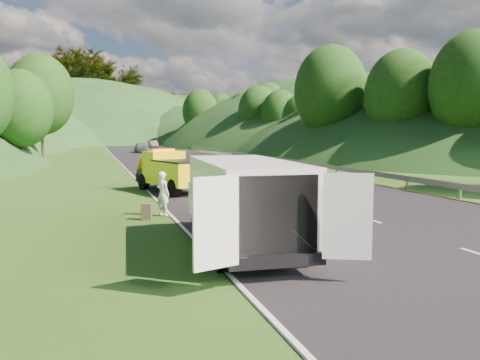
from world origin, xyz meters
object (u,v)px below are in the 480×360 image
object	(u,v)px
white_van	(243,199)
passing_suv	(271,181)
tow_truck	(172,171)
spare_tire	(343,255)
child	(215,216)
worker	(292,244)
woman	(163,216)
suitcase	(146,212)

from	to	relation	value
white_van	passing_suv	size ratio (longest dim) A/B	1.32
tow_truck	spare_tire	bearing A→B (deg)	-99.18
child	passing_suv	xyz separation A→B (m)	(6.71, 11.01, 0.00)
child	worker	world-z (taller)	worker
white_van	worker	size ratio (longest dim) A/B	4.13
worker	spare_tire	world-z (taller)	worker
tow_truck	spare_tire	xyz separation A→B (m)	(2.14, -14.31, -1.13)
child	spare_tire	bearing A→B (deg)	-62.54
child	spare_tire	distance (m)	6.83
woman	suitcase	bearing A→B (deg)	98.06
woman	child	distance (m)	2.03
suitcase	passing_suv	size ratio (longest dim) A/B	0.11
tow_truck	passing_suv	size ratio (longest dim) A/B	1.05
child	spare_tire	xyz separation A→B (m)	(1.78, -6.59, 0.00)
white_van	child	xyz separation A→B (m)	(0.54, 5.14, -1.41)
tow_truck	child	world-z (taller)	tow_truck
suitcase	passing_suv	world-z (taller)	passing_suv
tow_truck	suitcase	world-z (taller)	tow_truck
woman	spare_tire	bearing A→B (deg)	172.55
spare_tire	tow_truck	bearing A→B (deg)	98.50
woman	worker	size ratio (longest dim) A/B	0.98
tow_truck	child	distance (m)	7.81
passing_suv	white_van	bearing A→B (deg)	-108.56
woman	spare_tire	world-z (taller)	woman
suitcase	passing_suv	xyz separation A→B (m)	(9.34, 10.98, -0.31)
suitcase	child	bearing A→B (deg)	-0.68
worker	spare_tire	bearing A→B (deg)	-50.53
suitcase	passing_suv	distance (m)	14.42
tow_truck	child	bearing A→B (deg)	-105.03
worker	suitcase	distance (m)	6.24
child	passing_suv	world-z (taller)	passing_suv
woman	child	world-z (taller)	woman
worker	woman	bearing A→B (deg)	129.99
worker	child	bearing A→B (deg)	114.25
child	worker	xyz separation A→B (m)	(1.01, -5.04, 0.00)
woman	suitcase	distance (m)	1.02
woman	spare_tire	size ratio (longest dim) A/B	2.66
spare_tire	child	bearing A→B (deg)	105.13
white_van	suitcase	size ratio (longest dim) A/B	11.74
worker	tow_truck	bearing A→B (deg)	109.05
white_van	worker	distance (m)	2.10
white_van	child	distance (m)	5.36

